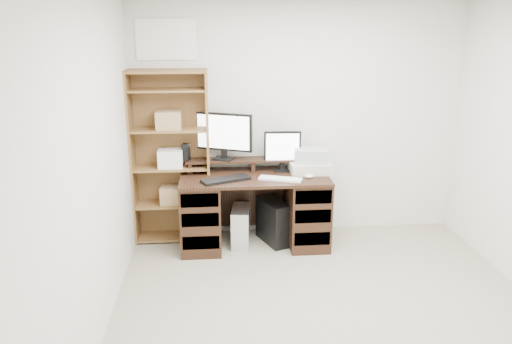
{
  "coord_description": "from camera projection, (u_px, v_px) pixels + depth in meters",
  "views": [
    {
      "loc": [
        -0.89,
        -3.19,
        2.24
      ],
      "look_at": [
        -0.5,
        1.43,
        0.85
      ],
      "focal_mm": 35.0,
      "sensor_mm": 36.0,
      "label": 1
    }
  ],
  "objects": [
    {
      "name": "keyboard_black",
      "position": [
        226.0,
        180.0,
        4.89
      ],
      "size": [
        0.51,
        0.33,
        0.03
      ],
      "primitive_type": "cube",
      "rotation": [
        0.0,
        0.0,
        0.4
      ],
      "color": "black",
      "rests_on": "desk"
    },
    {
      "name": "basket",
      "position": [
        311.0,
        156.0,
        5.13
      ],
      "size": [
        0.37,
        0.29,
        0.14
      ],
      "primitive_type": "cube",
      "rotation": [
        0.0,
        0.0,
        -0.18
      ],
      "color": "#A1A7AC",
      "rests_on": "printer"
    },
    {
      "name": "mouse",
      "position": [
        309.0,
        176.0,
        4.98
      ],
      "size": [
        0.1,
        0.07,
        0.04
      ],
      "primitive_type": "ellipsoid",
      "rotation": [
        0.0,
        0.0,
        -0.04
      ],
      "color": "silver",
      "rests_on": "desk"
    },
    {
      "name": "tower_black",
      "position": [
        274.0,
        221.0,
        5.26
      ],
      "size": [
        0.35,
        0.5,
        0.46
      ],
      "rotation": [
        0.0,
        0.0,
        0.37
      ],
      "color": "black",
      "rests_on": "ground"
    },
    {
      "name": "keyboard_white",
      "position": [
        280.0,
        179.0,
        4.92
      ],
      "size": [
        0.44,
        0.26,
        0.02
      ],
      "primitive_type": "cube",
      "rotation": [
        0.0,
        0.0,
        -0.35
      ],
      "color": "silver",
      "rests_on": "desk"
    },
    {
      "name": "room",
      "position": [
        346.0,
        174.0,
        3.4
      ],
      "size": [
        3.54,
        4.04,
        2.54
      ],
      "color": "gray",
      "rests_on": "ground"
    },
    {
      "name": "monitor_wide",
      "position": [
        224.0,
        134.0,
        5.14
      ],
      "size": [
        0.58,
        0.28,
        0.49
      ],
      "rotation": [
        0.0,
        0.0,
        -0.41
      ],
      "color": "black",
      "rests_on": "riser_shelf"
    },
    {
      "name": "bookshelf",
      "position": [
        171.0,
        156.0,
        5.15
      ],
      "size": [
        0.8,
        0.3,
        1.8
      ],
      "color": "brown",
      "rests_on": "ground"
    },
    {
      "name": "desk",
      "position": [
        254.0,
        209.0,
        5.17
      ],
      "size": [
        1.5,
        0.7,
        0.75
      ],
      "color": "black",
      "rests_on": "ground"
    },
    {
      "name": "monitor_small",
      "position": [
        282.0,
        149.0,
        5.18
      ],
      "size": [
        0.38,
        0.15,
        0.42
      ],
      "rotation": [
        0.0,
        0.0,
        -0.03
      ],
      "color": "black",
      "rests_on": "desk"
    },
    {
      "name": "riser_shelf",
      "position": [
        253.0,
        161.0,
        5.24
      ],
      "size": [
        1.4,
        0.22,
        0.12
      ],
      "color": "black",
      "rests_on": "desk"
    },
    {
      "name": "speaker",
      "position": [
        186.0,
        152.0,
        5.15
      ],
      "size": [
        0.09,
        0.09,
        0.18
      ],
      "primitive_type": "cube",
      "rotation": [
        0.0,
        0.0,
        -0.37
      ],
      "color": "black",
      "rests_on": "riser_shelf"
    },
    {
      "name": "tower_silver",
      "position": [
        241.0,
        226.0,
        5.21
      ],
      "size": [
        0.22,
        0.42,
        0.4
      ],
      "primitive_type": "cube",
      "rotation": [
        0.0,
        0.0,
        -0.12
      ],
      "color": "silver",
      "rests_on": "ground"
    },
    {
      "name": "printer",
      "position": [
        310.0,
        167.0,
        5.17
      ],
      "size": [
        0.43,
        0.33,
        0.11
      ],
      "primitive_type": "cube",
      "rotation": [
        0.0,
        0.0,
        0.01
      ],
      "color": "#BBB5A3",
      "rests_on": "desk"
    }
  ]
}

